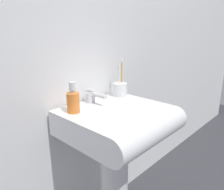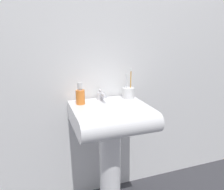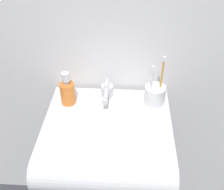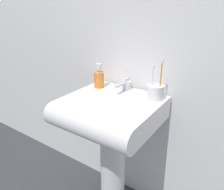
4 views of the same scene
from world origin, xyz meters
name	(u,v)px [view 4 (image 4 of 4)]	position (x,y,z in m)	size (l,w,h in m)	color
wall_back	(139,16)	(0.00, 0.25, 1.20)	(5.00, 0.05, 2.40)	white
sink_pedestal	(113,168)	(0.00, 0.00, 0.34)	(0.15, 0.15, 0.68)	white
sink_basin	(108,113)	(0.00, -0.05, 0.74)	(0.49, 0.47, 0.12)	white
faucet	(125,85)	(-0.01, 0.15, 0.83)	(0.05, 0.14, 0.07)	silver
toothbrush_cup	(156,92)	(0.18, 0.13, 0.84)	(0.09, 0.09, 0.21)	white
soap_bottle	(99,78)	(-0.17, 0.10, 0.85)	(0.06, 0.06, 0.14)	orange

